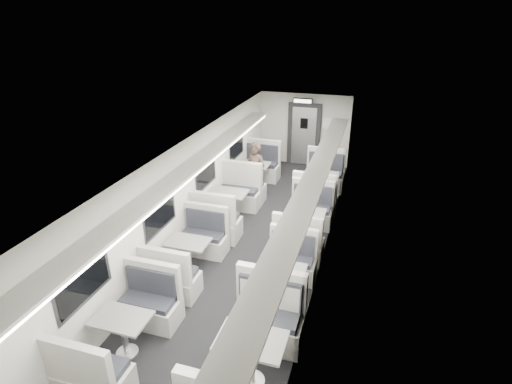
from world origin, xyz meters
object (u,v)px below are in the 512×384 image
Objects in this scene: booth_right_a at (320,187)px; passenger at (255,173)px; booth_left_a at (253,176)px; booth_right_c at (283,284)px; booth_left_b at (228,206)px; booth_right_b at (305,226)px; booth_left_c at (189,256)px; booth_right_d at (251,361)px; vestibule_door at (304,135)px; booth_left_d at (124,335)px; exit_sign at (303,101)px.

passenger reaches higher than booth_right_a.
booth_right_a is (2.00, -0.19, -0.01)m from booth_left_a.
booth_left_b is at bearing 128.17° from booth_right_c.
booth_right_c is at bearing -90.00° from booth_right_b.
booth_left_b is at bearing 90.00° from booth_left_c.
vestibule_door is at bearing 96.34° from booth_right_d.
booth_left_a reaches higher than booth_right_c.
passenger is (0.31, 5.75, 0.49)m from booth_left_d.
booth_right_d is at bearing 1.77° from booth_left_d.
booth_left_a is at bearing -116.03° from exit_sign.
booth_right_d reaches higher than booth_left_c.
booth_left_b reaches higher than booth_left_c.
booth_right_a reaches higher than booth_left_c.
booth_right_d is at bearing -65.68° from booth_left_b.
booth_left_d is at bearing -90.00° from booth_left_c.
exit_sign reaches higher than booth_left_c.
exit_sign is at bearing 94.00° from passenger.
booth_right_d is (2.00, -6.47, -0.00)m from booth_left_a.
vestibule_door is (1.00, 2.54, 0.63)m from booth_left_a.
passenger reaches higher than booth_left_b.
booth_left_b reaches higher than booth_right_a.
booth_left_a is 6.53m from booth_left_d.
booth_right_c is at bearing -51.83° from booth_left_b.
vestibule_door is (1.00, 4.58, 0.63)m from booth_left_b.
booth_right_c is 4.20m from passenger.
booth_right_b is at bearing -78.58° from vestibule_door.
booth_left_c is 0.96× the size of vestibule_door.
passenger is at bearing 85.02° from booth_left_c.
booth_left_c is 1.04× the size of booth_right_c.
passenger reaches higher than booth_right_c.
booth_right_d is (2.00, -4.43, 0.00)m from booth_left_b.
vestibule_door is at bearing 95.97° from passenger.
booth_left_a reaches higher than booth_right_b.
booth_left_c is 2.02m from booth_right_c.
passenger is (0.31, 3.51, 0.49)m from booth_left_c.
passenger is at bearing -160.85° from booth_right_a.
booth_right_a is 3.09m from exit_sign.
booth_left_b is at bearing -85.79° from passenger.
booth_right_d is 9.08m from vestibule_door.
booth_left_d is at bearing -135.82° from booth_right_c.
exit_sign is at bearing 76.27° from booth_left_b.
vestibule_door reaches higher than booth_right_c.
booth_right_a is 1.17× the size of booth_right_c.
booth_right_b is 1.00× the size of vestibule_door.
booth_left_c is 2.25m from booth_left_d.
booth_left_b is 4.73m from vestibule_door.
booth_left_c is at bearing 90.00° from booth_left_d.
booth_right_b is (2.00, 4.12, 0.02)m from booth_left_d.
booth_left_b is 0.99× the size of booth_right_d.
booth_left_c is (0.00, -2.24, -0.05)m from booth_left_b.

